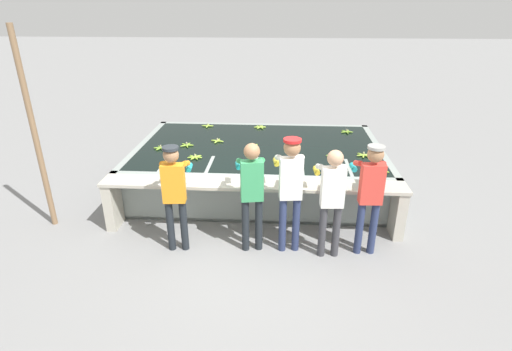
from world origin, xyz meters
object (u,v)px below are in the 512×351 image
(worker_3, at_px, (332,194))
(worker_4, at_px, (370,189))
(worker_1, at_px, (252,187))
(banana_bunch_floating_4, at_px, (256,167))
(banana_bunch_floating_2, at_px, (195,157))
(worker_0, at_px, (174,189))
(banana_bunch_floating_6, at_px, (161,148))
(banana_bunch_floating_9, at_px, (217,141))
(banana_bunch_floating_10, at_px, (333,155))
(banana_bunch_floating_11, at_px, (208,126))
(banana_bunch_floating_1, at_px, (364,155))
(worker_2, at_px, (290,184))
(banana_bunch_floating_8, at_px, (260,127))
(knife_0, at_px, (174,182))
(support_post_left, at_px, (35,133))
(banana_bunch_floating_3, at_px, (253,146))
(banana_bunch_floating_12, at_px, (334,171))
(banana_bunch_floating_7, at_px, (381,171))
(banana_bunch_floating_5, at_px, (187,145))
(banana_bunch_floating_0, at_px, (347,132))

(worker_3, height_order, worker_4, worker_4)
(worker_1, bearing_deg, banana_bunch_floating_4, 90.80)
(worker_3, relative_size, banana_bunch_floating_2, 5.90)
(worker_0, height_order, banana_bunch_floating_6, worker_0)
(worker_1, height_order, banana_bunch_floating_9, worker_1)
(worker_1, distance_m, banana_bunch_floating_10, 2.26)
(worker_0, height_order, banana_bunch_floating_11, worker_0)
(banana_bunch_floating_1, bearing_deg, worker_2, -127.15)
(banana_bunch_floating_6, xyz_separation_m, banana_bunch_floating_10, (3.29, -0.20, 0.00))
(worker_1, bearing_deg, worker_3, -4.48)
(banana_bunch_floating_1, height_order, banana_bunch_floating_8, same)
(worker_0, bearing_deg, banana_bunch_floating_8, 73.86)
(banana_bunch_floating_2, relative_size, knife_0, 0.80)
(banana_bunch_floating_2, bearing_deg, support_post_left, -155.57)
(banana_bunch_floating_3, xyz_separation_m, banana_bunch_floating_4, (0.13, -1.11, 0.00))
(banana_bunch_floating_4, distance_m, banana_bunch_floating_12, 1.31)
(banana_bunch_floating_7, bearing_deg, worker_2, -145.46)
(banana_bunch_floating_6, height_order, banana_bunch_floating_9, same)
(banana_bunch_floating_5, distance_m, banana_bunch_floating_6, 0.50)
(banana_bunch_floating_3, bearing_deg, banana_bunch_floating_2, -145.85)
(banana_bunch_floating_0, distance_m, banana_bunch_floating_2, 3.46)
(banana_bunch_floating_1, distance_m, banana_bunch_floating_6, 3.85)
(worker_0, distance_m, banana_bunch_floating_4, 1.61)
(banana_bunch_floating_10, bearing_deg, banana_bunch_floating_12, -95.84)
(banana_bunch_floating_9, bearing_deg, banana_bunch_floating_11, 109.96)
(worker_0, xyz_separation_m, banana_bunch_floating_8, (1.04, 3.59, -0.12))
(support_post_left, bearing_deg, worker_4, -5.59)
(worker_0, relative_size, banana_bunch_floating_0, 5.98)
(banana_bunch_floating_4, xyz_separation_m, banana_bunch_floating_8, (-0.06, 2.41, -0.00))
(banana_bunch_floating_4, xyz_separation_m, banana_bunch_floating_12, (1.31, -0.06, -0.00))
(worker_0, distance_m, worker_3, 2.24)
(worker_3, xyz_separation_m, support_post_left, (-4.53, 0.60, 0.61))
(banana_bunch_floating_8, distance_m, banana_bunch_floating_10, 2.25)
(banana_bunch_floating_1, bearing_deg, knife_0, -156.48)
(banana_bunch_floating_7, distance_m, support_post_left, 5.55)
(banana_bunch_floating_6, bearing_deg, worker_1, -46.15)
(banana_bunch_floating_1, xyz_separation_m, support_post_left, (-5.33, -1.32, 0.73))
(worker_3, height_order, banana_bunch_floating_11, worker_3)
(worker_3, height_order, banana_bunch_floating_4, worker_3)
(banana_bunch_floating_8, bearing_deg, banana_bunch_floating_3, -93.20)
(worker_1, height_order, banana_bunch_floating_3, worker_1)
(banana_bunch_floating_4, distance_m, banana_bunch_floating_7, 2.09)
(banana_bunch_floating_0, relative_size, knife_0, 0.78)
(worker_3, height_order, support_post_left, support_post_left)
(banana_bunch_floating_5, relative_size, knife_0, 0.79)
(worker_0, relative_size, banana_bunch_floating_3, 5.96)
(banana_bunch_floating_0, relative_size, support_post_left, 0.09)
(worker_1, height_order, banana_bunch_floating_5, worker_1)
(banana_bunch_floating_5, relative_size, banana_bunch_floating_11, 0.99)
(banana_bunch_floating_3, distance_m, banana_bunch_floating_6, 1.78)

